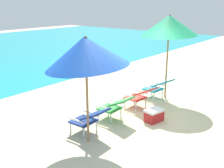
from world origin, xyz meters
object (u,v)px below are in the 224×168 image
(lounge_chair_far_left, at_px, (89,118))
(lounge_chair_near_right, at_px, (140,95))
(lounge_chair_far_right, at_px, (158,86))
(beach_umbrella_left, at_px, (86,52))
(beach_umbrella_right, at_px, (169,25))
(cooler_box, at_px, (154,115))
(lounge_chair_near_left, at_px, (115,105))

(lounge_chair_far_left, xyz_separation_m, lounge_chair_near_right, (2.08, -0.03, 0.00))
(lounge_chair_far_right, bearing_deg, beach_umbrella_left, -176.34)
(beach_umbrella_left, relative_size, beach_umbrella_right, 0.94)
(lounge_chair_near_right, bearing_deg, beach_umbrella_right, -4.23)
(lounge_chair_far_right, height_order, beach_umbrella_right, beach_umbrella_right)
(lounge_chair_far_right, bearing_deg, cooler_box, -152.92)
(lounge_chair_near_right, bearing_deg, beach_umbrella_left, -175.38)
(beach_umbrella_right, height_order, cooler_box, beach_umbrella_right)
(beach_umbrella_left, height_order, beach_umbrella_right, beach_umbrella_right)
(beach_umbrella_right, relative_size, cooler_box, 4.92)
(beach_umbrella_left, bearing_deg, lounge_chair_far_left, 39.60)
(lounge_chair_near_left, bearing_deg, lounge_chair_far_right, -0.81)
(lounge_chair_near_left, relative_size, beach_umbrella_right, 0.34)
(lounge_chair_near_left, relative_size, cooler_box, 1.69)
(lounge_chair_near_right, bearing_deg, lounge_chair_far_right, 1.49)
(lounge_chair_far_right, bearing_deg, beach_umbrella_right, -23.23)
(lounge_chair_near_right, height_order, lounge_chair_far_right, same)
(lounge_chair_near_right, xyz_separation_m, beach_umbrella_right, (1.32, -0.10, 1.86))
(beach_umbrella_right, xyz_separation_m, cooler_box, (-1.83, -0.67, -2.10))
(beach_umbrella_left, relative_size, cooler_box, 4.63)
(beach_umbrella_left, bearing_deg, beach_umbrella_right, 1.43)
(lounge_chair_near_left, height_order, lounge_chair_near_right, same)
(lounge_chair_near_left, xyz_separation_m, beach_umbrella_left, (-1.25, -0.25, 1.57))
(beach_umbrella_right, bearing_deg, cooler_box, -160.04)
(lounge_chair_far_left, bearing_deg, lounge_chair_near_left, 1.73)
(lounge_chair_near_left, bearing_deg, lounge_chair_near_right, -2.99)
(lounge_chair_near_left, distance_m, lounge_chair_near_right, 1.09)
(lounge_chair_far_left, height_order, lounge_chair_far_right, same)
(beach_umbrella_left, bearing_deg, lounge_chair_far_right, 3.66)
(lounge_chair_far_left, relative_size, beach_umbrella_left, 0.36)
(lounge_chair_near_right, relative_size, cooler_box, 1.74)
(lounge_chair_far_right, relative_size, cooler_box, 1.75)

